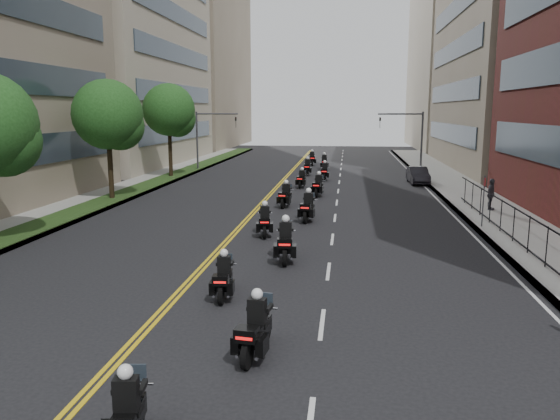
# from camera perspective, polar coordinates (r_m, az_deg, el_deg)

# --- Properties ---
(ground) EXTENTS (160.00, 160.00, 0.00)m
(ground) POSITION_cam_1_polar(r_m,az_deg,el_deg) (11.42, -14.25, -20.21)
(ground) COLOR black
(ground) RESTS_ON ground
(sidewalk_right) EXTENTS (4.00, 90.00, 0.15)m
(sidewalk_right) POSITION_cam_1_polar(r_m,az_deg,el_deg) (35.54, 20.28, 0.56)
(sidewalk_right) COLOR gray
(sidewalk_right) RESTS_ON ground
(sidewalk_left) EXTENTS (4.00, 90.00, 0.15)m
(sidewalk_left) POSITION_cam_1_polar(r_m,az_deg,el_deg) (38.01, -17.61, 1.32)
(sidewalk_left) COLOR gray
(sidewalk_left) RESTS_ON ground
(grass_strip) EXTENTS (2.00, 90.00, 0.04)m
(grass_strip) POSITION_cam_1_polar(r_m,az_deg,el_deg) (37.67, -16.52, 1.45)
(grass_strip) COLOR #1D3613
(grass_strip) RESTS_ON sidewalk_left
(building_right_tan) EXTENTS (15.11, 28.00, 30.00)m
(building_right_tan) POSITION_cam_1_polar(r_m,az_deg,el_deg) (60.50, 25.28, 18.25)
(building_right_tan) COLOR gray
(building_right_tan) RESTS_ON ground
(building_right_far) EXTENTS (15.00, 28.00, 26.00)m
(building_right_far) POSITION_cam_1_polar(r_m,az_deg,el_deg) (89.19, 19.07, 14.52)
(building_right_far) COLOR #A9A088
(building_right_far) RESTS_ON ground
(building_left_mid) EXTENTS (16.11, 28.00, 34.00)m
(building_left_mid) POSITION_cam_1_polar(r_m,az_deg,el_deg) (63.65, -18.13, 20.10)
(building_left_mid) COLOR #A9A088
(building_left_mid) RESTS_ON ground
(building_left_far) EXTENTS (16.00, 28.00, 26.00)m
(building_left_far) POSITION_cam_1_polar(r_m,az_deg,el_deg) (91.13, -9.78, 14.83)
(building_left_far) COLOR gray
(building_left_far) RESTS_ON ground
(iron_fence) EXTENTS (0.05, 28.00, 1.50)m
(iron_fence) POSITION_cam_1_polar(r_m,az_deg,el_deg) (22.83, 25.29, -2.88)
(iron_fence) COLOR black
(iron_fence) RESTS_ON sidewalk_right
(street_trees) EXTENTS (4.40, 38.40, 7.98)m
(street_trees) POSITION_cam_1_polar(r_m,az_deg,el_deg) (31.44, -21.38, 8.57)
(street_trees) COLOR black
(street_trees) RESTS_ON ground
(traffic_signal_right) EXTENTS (4.09, 0.20, 5.60)m
(traffic_signal_right) POSITION_cam_1_polar(r_m,az_deg,el_deg) (51.47, 13.55, 7.83)
(traffic_signal_right) COLOR #3F3F44
(traffic_signal_right) RESTS_ON ground
(traffic_signal_left) EXTENTS (4.09, 0.20, 5.60)m
(traffic_signal_left) POSITION_cam_1_polar(r_m,az_deg,el_deg) (52.86, -7.67, 8.09)
(traffic_signal_left) COLOR #3F3F44
(traffic_signal_left) RESTS_ON ground
(motorcycle_1) EXTENTS (0.66, 2.20, 1.63)m
(motorcycle_1) POSITION_cam_1_polar(r_m,az_deg,el_deg) (13.18, -2.56, -12.43)
(motorcycle_1) COLOR black
(motorcycle_1) RESTS_ON ground
(motorcycle_2) EXTENTS (0.56, 2.07, 1.53)m
(motorcycle_2) POSITION_cam_1_polar(r_m,az_deg,el_deg) (17.12, -5.89, -7.17)
(motorcycle_2) COLOR black
(motorcycle_2) RESTS_ON ground
(motorcycle_3) EXTENTS (0.64, 2.43, 1.80)m
(motorcycle_3) POSITION_cam_1_polar(r_m,az_deg,el_deg) (21.01, 0.57, -3.49)
(motorcycle_3) COLOR black
(motorcycle_3) RESTS_ON ground
(motorcycle_4) EXTENTS (0.66, 2.20, 1.63)m
(motorcycle_4) POSITION_cam_1_polar(r_m,az_deg,el_deg) (25.27, -1.60, -1.27)
(motorcycle_4) COLOR black
(motorcycle_4) RESTS_ON ground
(motorcycle_5) EXTENTS (0.67, 2.36, 1.75)m
(motorcycle_5) POSITION_cam_1_polar(r_m,az_deg,el_deg) (28.61, 2.94, 0.20)
(motorcycle_5) COLOR black
(motorcycle_5) RESTS_ON ground
(motorcycle_6) EXTENTS (0.65, 2.19, 1.62)m
(motorcycle_6) POSITION_cam_1_polar(r_m,az_deg,el_deg) (32.81, 0.59, 1.44)
(motorcycle_6) COLOR black
(motorcycle_6) RESTS_ON ground
(motorcycle_7) EXTENTS (0.68, 2.29, 1.69)m
(motorcycle_7) POSITION_cam_1_polar(r_m,az_deg,el_deg) (37.01, 4.04, 2.48)
(motorcycle_7) COLOR black
(motorcycle_7) RESTS_ON ground
(motorcycle_8) EXTENTS (0.59, 2.07, 1.53)m
(motorcycle_8) POSITION_cam_1_polar(r_m,az_deg,el_deg) (41.01, 2.29, 3.19)
(motorcycle_8) COLOR black
(motorcycle_8) RESTS_ON ground
(motorcycle_9) EXTENTS (0.52, 2.26, 1.67)m
(motorcycle_9) POSITION_cam_1_polar(r_m,az_deg,el_deg) (45.49, 4.69, 3.94)
(motorcycle_9) COLOR black
(motorcycle_9) RESTS_ON ground
(motorcycle_10) EXTENTS (0.52, 2.27, 1.68)m
(motorcycle_10) POSITION_cam_1_polar(r_m,az_deg,el_deg) (48.91, 2.88, 4.42)
(motorcycle_10) COLOR black
(motorcycle_10) RESTS_ON ground
(motorcycle_11) EXTENTS (0.56, 2.29, 1.69)m
(motorcycle_11) POSITION_cam_1_polar(r_m,az_deg,el_deg) (53.68, 4.65, 4.94)
(motorcycle_11) COLOR black
(motorcycle_11) RESTS_ON ground
(motorcycle_12) EXTENTS (0.65, 2.27, 1.68)m
(motorcycle_12) POSITION_cam_1_polar(r_m,az_deg,el_deg) (57.68, 3.37, 5.33)
(motorcycle_12) COLOR black
(motorcycle_12) RESTS_ON ground
(parked_sedan) EXTENTS (1.53, 4.02, 1.31)m
(parked_sedan) POSITION_cam_1_polar(r_m,az_deg,el_deg) (44.67, 14.22, 3.54)
(parked_sedan) COLOR black
(parked_sedan) RESTS_ON ground
(pedestrian_c) EXTENTS (0.89, 1.13, 1.79)m
(pedestrian_c) POSITION_cam_1_polar(r_m,az_deg,el_deg) (33.18, 21.18, 1.54)
(pedestrian_c) COLOR #45434C
(pedestrian_c) RESTS_ON sidewalk_right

